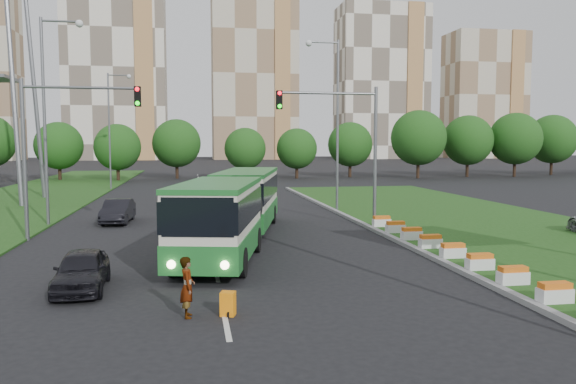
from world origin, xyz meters
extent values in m
plane|color=black|center=(0.00, 0.00, 0.00)|extent=(360.00, 360.00, 0.00)
cube|color=#1B4714|center=(13.00, 8.00, 0.07)|extent=(14.00, 60.00, 0.15)
cube|color=gray|center=(6.05, 8.00, 0.09)|extent=(0.30, 60.00, 0.18)
cube|color=#1B4714|center=(-18.00, 25.00, 0.05)|extent=(12.00, 110.00, 0.10)
cylinder|color=slate|center=(6.40, 10.00, 4.00)|extent=(0.20, 0.20, 8.00)
cylinder|color=slate|center=(3.65, 10.00, 7.60)|extent=(5.50, 0.14, 0.14)
cube|color=black|center=(0.90, 10.00, 7.20)|extent=(0.32, 0.32, 1.00)
cylinder|color=slate|center=(-12.00, 9.00, 4.00)|extent=(0.20, 0.20, 8.00)
cylinder|color=slate|center=(-9.25, 9.00, 7.60)|extent=(5.50, 0.14, 0.14)
cube|color=black|center=(-6.50, 9.00, 7.20)|extent=(0.32, 0.32, 1.00)
cube|color=silver|center=(-25.00, 150.00, 26.00)|extent=(28.00, 15.00, 52.00)
cube|color=beige|center=(15.00, 150.00, 25.00)|extent=(25.00, 15.00, 50.00)
cube|color=silver|center=(55.00, 150.00, 23.50)|extent=(27.00, 15.00, 47.00)
cube|color=beige|center=(90.00, 150.00, 20.00)|extent=(24.00, 14.00, 40.00)
cube|color=beige|center=(-1.92, 1.62, 1.85)|extent=(2.65, 7.31, 2.86)
cube|color=beige|center=(-1.92, 11.00, 1.85)|extent=(2.65, 8.90, 2.86)
cylinder|color=black|center=(-1.92, 5.91, 1.80)|extent=(2.65, 1.32, 2.65)
cube|color=#1D6728|center=(-1.92, 1.62, 0.90)|extent=(2.73, 7.36, 1.01)
cube|color=#1D6728|center=(-1.92, 11.00, 0.90)|extent=(2.73, 8.95, 1.01)
cube|color=black|center=(-1.92, 1.62, 2.33)|extent=(2.73, 7.36, 1.11)
cube|color=black|center=(-1.92, 11.00, 2.33)|extent=(2.73, 8.95, 1.11)
imported|color=black|center=(-7.49, -1.39, 0.67)|extent=(1.75, 4.00, 1.34)
imported|color=black|center=(-8.34, 14.71, 0.71)|extent=(1.74, 4.40, 1.42)
imported|color=gray|center=(-4.02, -4.93, 0.86)|extent=(0.44, 0.64, 1.72)
cube|color=orange|center=(-2.90, -4.97, 0.34)|extent=(0.40, 0.34, 0.68)
cylinder|color=black|center=(-2.90, -5.14, 0.08)|extent=(0.05, 0.16, 0.16)
camera|label=1|loc=(-3.84, -20.50, 4.86)|focal=35.00mm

